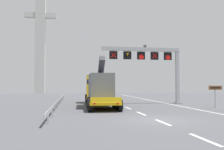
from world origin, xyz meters
TOP-DOWN VIEW (x-y plane):
  - ground at (0.00, 0.00)m, footprint 112.00×112.00m
  - lane_markings at (-0.08, 16.43)m, footprint 0.20×47.45m
  - edge_line_right at (6.20, 12.00)m, footprint 0.20×63.00m
  - overhead_lane_gantry at (4.17, 14.31)m, footprint 10.32×0.90m
  - heavy_haul_truck_yellow at (-2.65, 13.08)m, footprint 3.35×14.12m
  - tourist_info_sign_brown at (8.87, 7.63)m, footprint 1.48×0.15m
  - guardrail_left at (-7.24, 14.34)m, footprint 0.13×32.67m
  - bridge_pylon_distant at (-14.92, 57.89)m, footprint 9.00×2.00m

SIDE VIEW (x-z plane):
  - ground at x=0.00m, z-range 0.00..0.00m
  - edge_line_right at x=6.20m, z-range 0.00..0.01m
  - lane_markings at x=-0.08m, z-range 0.00..0.01m
  - guardrail_left at x=-7.24m, z-range 0.18..0.94m
  - tourist_info_sign_brown at x=8.87m, z-range 0.59..2.88m
  - heavy_haul_truck_yellow at x=-2.65m, z-range -0.66..4.64m
  - overhead_lane_gantry at x=4.17m, z-range 2.00..9.43m
  - bridge_pylon_distant at x=-14.92m, z-range 0.39..36.79m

